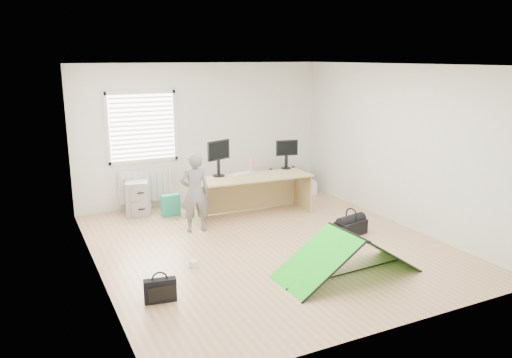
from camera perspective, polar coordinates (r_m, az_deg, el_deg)
name	(u,v)px	position (r m, az deg, el deg)	size (l,w,h in m)	color
ground	(267,244)	(7.74, 1.31, -7.48)	(5.50, 5.50, 0.00)	tan
back_wall	(203,133)	(9.84, -6.06, 5.21)	(5.00, 0.02, 2.70)	silver
window	(142,127)	(9.44, -12.89, 5.80)	(1.20, 0.06, 1.20)	silver
radiator	(146,186)	(9.61, -12.48, -0.74)	(1.00, 0.12, 0.60)	silver
desk	(252,196)	(8.96, -0.47, -2.00)	(2.16, 0.69, 0.74)	tan
filing_cabinet	(137,197)	(9.37, -13.39, -2.03)	(0.40, 0.53, 0.62)	gray
monitor_left	(218,163)	(8.87, -4.32, 1.82)	(0.50, 0.11, 0.47)	black
monitor_right	(286,158)	(9.48, 3.47, 2.39)	(0.42, 0.09, 0.40)	black
keyboard	(243,173)	(9.09, -1.49, 0.67)	(0.43, 0.15, 0.02)	beige
thermos	(251,165)	(9.17, -0.53, 1.60)	(0.08, 0.08, 0.27)	#C26C80
office_chair	(288,181)	(10.46, 3.63, -0.26)	(0.57, 0.59, 0.54)	black
person	(195,192)	(8.17, -7.01, -1.53)	(0.48, 0.32, 1.33)	slate
kite	(348,253)	(6.73, 10.43, -8.36)	(1.92, 0.84, 0.60)	#16CD13
storage_crate	(305,187)	(10.58, 5.65, -0.95)	(0.45, 0.32, 0.25)	white
tote_bag	(171,205)	(9.16, -9.74, -2.97)	(0.33, 0.15, 0.39)	#1E8F74
laptop_bag	(160,290)	(6.11, -10.89, -12.40)	(0.38, 0.11, 0.28)	black
white_box	(194,264)	(6.98, -7.11, -9.62)	(0.10, 0.10, 0.10)	silver
duffel_bag	(351,228)	(8.26, 10.77, -5.48)	(0.53, 0.27, 0.23)	black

